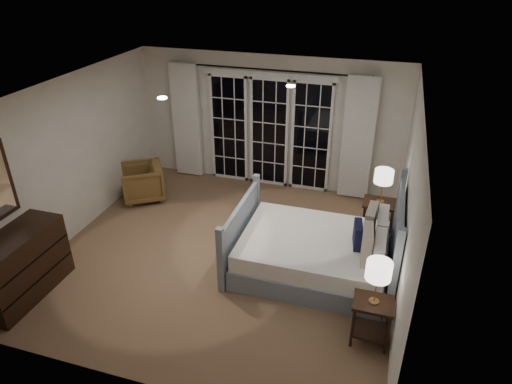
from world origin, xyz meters
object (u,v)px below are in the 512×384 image
(nightstand_left, at_px, (372,316))
(lamp_left, at_px, (379,271))
(nightstand_right, at_px, (378,214))
(dresser, at_px, (20,266))
(bed, at_px, (318,252))
(lamp_right, at_px, (384,177))
(armchair, at_px, (142,182))

(nightstand_left, xyz_separation_m, lamp_left, (-0.00, 0.00, 0.65))
(nightstand_right, height_order, dresser, dresser)
(bed, distance_m, dresser, 4.00)
(nightstand_right, bearing_deg, bed, -123.79)
(nightstand_right, xyz_separation_m, dresser, (-4.40, -2.76, 0.03))
(bed, relative_size, nightstand_right, 3.41)
(nightstand_left, xyz_separation_m, lamp_right, (-0.08, 2.27, 0.70))
(bed, distance_m, nightstand_right, 1.36)
(bed, height_order, dresser, bed)
(armchair, bearing_deg, lamp_left, 28.16)
(lamp_right, xyz_separation_m, dresser, (-4.40, -2.76, -0.63))
(bed, xyz_separation_m, dresser, (-3.65, -1.63, 0.13))
(armchair, relative_size, dresser, 0.57)
(bed, bearing_deg, dresser, -155.88)
(dresser, bearing_deg, lamp_right, 32.09)
(lamp_left, distance_m, lamp_right, 2.27)
(nightstand_right, bearing_deg, dresser, -147.91)
(nightstand_left, xyz_separation_m, armchair, (-4.30, 2.35, -0.06))
(nightstand_left, bearing_deg, nightstand_right, 91.95)
(lamp_right, distance_m, dresser, 5.23)
(nightstand_left, bearing_deg, bed, 125.99)
(nightstand_left, height_order, nightstand_right, nightstand_right)
(lamp_right, bearing_deg, lamp_left, -88.05)
(bed, bearing_deg, lamp_left, -54.01)
(nightstand_left, bearing_deg, armchair, 151.28)
(bed, xyz_separation_m, nightstand_left, (0.83, -1.15, 0.06))
(bed, bearing_deg, nightstand_right, 56.21)
(nightstand_right, bearing_deg, nightstand_left, -88.05)
(nightstand_right, relative_size, lamp_right, 1.19)
(lamp_left, height_order, dresser, lamp_left)
(lamp_right, relative_size, armchair, 0.75)
(nightstand_right, xyz_separation_m, lamp_left, (0.08, -2.27, 0.60))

